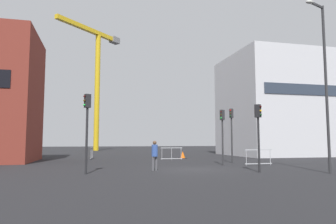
% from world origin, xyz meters
% --- Properties ---
extents(ground, '(160.00, 160.00, 0.00)m').
position_xyz_m(ground, '(0.00, 0.00, 0.00)').
color(ground, black).
extents(office_block, '(11.54, 10.68, 11.59)m').
position_xyz_m(office_block, '(15.52, 15.13, 5.80)').
color(office_block, silver).
rests_on(office_block, ground).
extents(construction_crane, '(10.76, 10.88, 21.21)m').
position_xyz_m(construction_crane, '(-5.33, 37.63, 13.86)').
color(construction_crane, gold).
rests_on(construction_crane, ground).
extents(streetlamp_tall, '(1.45, 0.67, 8.88)m').
position_xyz_m(streetlamp_tall, '(6.10, -3.81, 5.07)').
color(streetlamp_tall, '#2D2D30').
rests_on(streetlamp_tall, ground).
extents(traffic_light_verge, '(0.35, 0.39, 3.62)m').
position_xyz_m(traffic_light_verge, '(3.00, -2.41, 2.45)').
color(traffic_light_verge, '#232326').
rests_on(traffic_light_verge, ground).
extents(traffic_light_corner, '(0.37, 0.37, 4.12)m').
position_xyz_m(traffic_light_corner, '(4.63, 4.45, 2.76)').
color(traffic_light_corner, '#2D2D30').
rests_on(traffic_light_corner, ground).
extents(traffic_light_island, '(0.38, 0.36, 3.82)m').
position_xyz_m(traffic_light_island, '(3.13, 2.72, 2.58)').
color(traffic_light_island, '#2D2D30').
rests_on(traffic_light_island, ground).
extents(traffic_light_median, '(0.39, 0.34, 4.05)m').
position_xyz_m(traffic_light_median, '(-5.94, -1.21, 2.71)').
color(traffic_light_median, '#232326').
rests_on(traffic_light_median, ground).
extents(pedestrian_walking, '(0.34, 0.34, 1.67)m').
position_xyz_m(pedestrian_walking, '(-2.24, -0.23, 0.97)').
color(pedestrian_walking, '#4C4C51').
rests_on(pedestrian_walking, ground).
extents(safety_barrier_right_run, '(0.22, 2.41, 1.08)m').
position_xyz_m(safety_barrier_right_run, '(-5.73, 12.46, 0.56)').
color(safety_barrier_right_run, gray).
rests_on(safety_barrier_right_run, ground).
extents(safety_barrier_left_run, '(2.03, 0.07, 1.08)m').
position_xyz_m(safety_barrier_left_run, '(5.51, 2.14, 0.56)').
color(safety_barrier_left_run, '#B2B5BA').
rests_on(safety_barrier_left_run, ground).
extents(safety_barrier_rear, '(1.93, 0.10, 1.08)m').
position_xyz_m(safety_barrier_rear, '(1.14, 9.39, 0.56)').
color(safety_barrier_rear, '#B2B5BA').
rests_on(safety_barrier_rear, ground).
extents(traffic_cone_on_verge, '(0.67, 0.67, 0.67)m').
position_xyz_m(traffic_cone_on_verge, '(2.76, 11.48, 0.31)').
color(traffic_cone_on_verge, black).
rests_on(traffic_cone_on_verge, ground).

